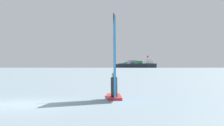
{
  "coord_description": "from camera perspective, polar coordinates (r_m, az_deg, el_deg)",
  "views": [
    {
      "loc": [
        4.11,
        -12.64,
        1.51
      ],
      "look_at": [
        2.95,
        20.38,
        1.97
      ],
      "focal_mm": 49.87,
      "sensor_mm": 36.0,
      "label": 1
    }
  ],
  "objects": [
    {
      "name": "cargo_ship",
      "position": [
        902.7,
        4.25,
        -0.34
      ],
      "size": [
        113.99,
        164.95,
        33.12
      ],
      "rotation": [
        0.0,
        0.0,
        2.11
      ],
      "color": "black",
      "rests_on": "ground_plane"
    },
    {
      "name": "windsurfer",
      "position": [
        14.75,
        0.41,
        -2.49
      ],
      "size": [
        0.84,
        3.46,
        4.22
      ],
      "rotation": [
        0.0,
        0.0,
        1.63
      ],
      "color": "red",
      "rests_on": "ground_plane"
    },
    {
      "name": "ground_plane",
      "position": [
        13.38,
        -16.03,
        -7.25
      ],
      "size": [
        4000.0,
        4000.0,
        0.0
      ],
      "primitive_type": "plane",
      "color": "gray"
    },
    {
      "name": "distant_headland",
      "position": [
        1510.45,
        12.41,
        -0.19
      ],
      "size": [
        969.71,
        613.76,
        33.66
      ],
      "primitive_type": "cube",
      "rotation": [
        0.0,
        0.0,
        0.16
      ],
      "color": "#60665B",
      "rests_on": "ground_plane"
    }
  ]
}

